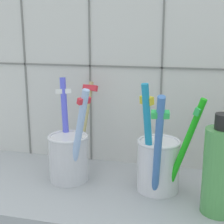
{
  "coord_description": "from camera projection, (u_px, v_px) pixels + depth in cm",
  "views": [
    {
      "loc": [
        12.21,
        -46.61,
        26.46
      ],
      "look_at": [
        0.0,
        1.68,
        13.97
      ],
      "focal_mm": 54.0,
      "sensor_mm": 36.0,
      "label": 1
    }
  ],
  "objects": [
    {
      "name": "counter_slab",
      "position": [
        109.0,
        194.0,
        0.53
      ],
      "size": [
        64.0,
        22.0,
        2.0
      ],
      "primitive_type": "cube",
      "color": "#9EA3A8",
      "rests_on": "ground"
    },
    {
      "name": "toothbrush_cup_right",
      "position": [
        159.0,
        162.0,
        0.51
      ],
      "size": [
        9.91,
        12.07,
        17.02
      ],
      "color": "white",
      "rests_on": "counter_slab"
    },
    {
      "name": "toothbrush_cup_left",
      "position": [
        70.0,
        153.0,
        0.55
      ],
      "size": [
        8.63,
        11.95,
        16.45
      ],
      "color": "silver",
      "rests_on": "counter_slab"
    },
    {
      "name": "tile_wall_back",
      "position": [
        126.0,
        51.0,
        0.59
      ],
      "size": [
        64.0,
        2.2,
        45.0
      ],
      "color": "silver",
      "rests_on": "ground"
    },
    {
      "name": "soap_bottle",
      "position": [
        221.0,
        169.0,
        0.45
      ],
      "size": [
        4.85,
        4.85,
        13.81
      ],
      "color": "#509F51",
      "rests_on": "counter_slab"
    }
  ]
}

